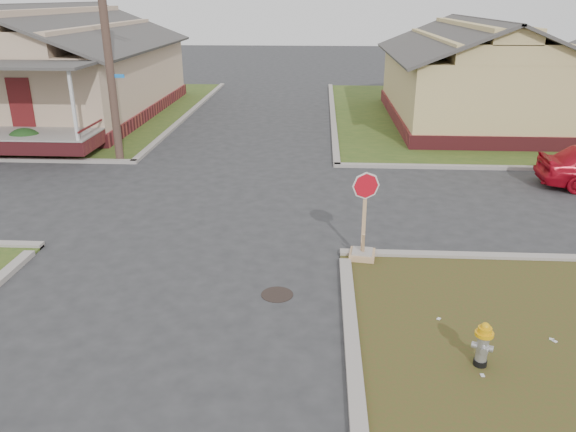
{
  "coord_description": "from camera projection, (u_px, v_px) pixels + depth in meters",
  "views": [
    {
      "loc": [
        2.98,
        -10.28,
        5.53
      ],
      "look_at": [
        2.33,
        1.0,
        1.1
      ],
      "focal_mm": 35.0,
      "sensor_mm": 36.0,
      "label": 1
    }
  ],
  "objects": [
    {
      "name": "ground",
      "position": [
        174.0,
        280.0,
        11.74
      ],
      "size": [
        120.0,
        120.0,
        0.0
      ],
      "primitive_type": "plane",
      "color": "#2B2B2D",
      "rests_on": "ground"
    },
    {
      "name": "verge_far_left",
      "position": [
        13.0,
        110.0,
        29.16
      ],
      "size": [
        19.0,
        19.0,
        0.05
      ],
      "primitive_type": "cube",
      "color": "#334D1B",
      "rests_on": "ground"
    },
    {
      "name": "curbs",
      "position": [
        216.0,
        199.0,
        16.39
      ],
      "size": [
        80.0,
        40.0,
        0.12
      ],
      "primitive_type": null,
      "color": "gray",
      "rests_on": "ground"
    },
    {
      "name": "manhole",
      "position": [
        277.0,
        294.0,
        11.15
      ],
      "size": [
        0.64,
        0.64,
        0.01
      ],
      "primitive_type": "cylinder",
      "color": "black",
      "rests_on": "ground"
    },
    {
      "name": "corner_house",
      "position": [
        51.0,
        69.0,
        26.95
      ],
      "size": [
        10.1,
        15.5,
        5.3
      ],
      "color": "maroon",
      "rests_on": "ground"
    },
    {
      "name": "side_house_yellow",
      "position": [
        474.0,
        75.0,
        25.73
      ],
      "size": [
        7.6,
        11.6,
        4.7
      ],
      "color": "maroon",
      "rests_on": "ground"
    },
    {
      "name": "utility_pole",
      "position": [
        105.0,
        25.0,
        18.53
      ],
      "size": [
        1.8,
        0.28,
        9.0
      ],
      "color": "#402C24",
      "rests_on": "ground"
    },
    {
      "name": "fire_hydrant",
      "position": [
        483.0,
        342.0,
        8.8
      ],
      "size": [
        0.29,
        0.29,
        0.78
      ],
      "rotation": [
        0.0,
        0.0,
        -0.4
      ],
      "color": "black",
      "rests_on": "ground"
    },
    {
      "name": "stop_sign",
      "position": [
        363.0,
        240.0,
        12.47
      ],
      "size": [
        0.57,
        0.56,
        2.02
      ],
      "rotation": [
        0.0,
        0.0,
        -0.13
      ],
      "color": "tan",
      "rests_on": "ground"
    },
    {
      "name": "hedge_right",
      "position": [
        25.0,
        142.0,
        20.56
      ],
      "size": [
        1.36,
        1.12,
        1.04
      ],
      "primitive_type": "ellipsoid",
      "color": "#183914",
      "rests_on": "verge_far_left"
    }
  ]
}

